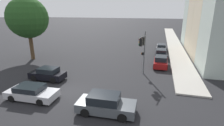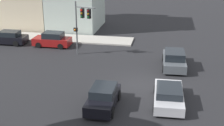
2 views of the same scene
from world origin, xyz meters
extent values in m
plane|color=black|center=(0.00, 0.00, 0.00)|extent=(300.00, 300.00, 0.00)
cube|color=#ADA89E|center=(11.10, 32.05, 0.08)|extent=(3.04, 60.00, 0.16)
cube|color=beige|center=(16.67, 16.13, 5.89)|extent=(7.49, 5.97, 11.78)
cube|color=beige|center=(16.67, 22.53, 4.80)|extent=(7.48, 6.63, 9.59)
cube|color=#ADBCB2|center=(16.62, 29.25, 5.93)|extent=(7.39, 6.41, 11.86)
cylinder|color=#4C3823|center=(-11.54, 9.03, 2.07)|extent=(0.57, 0.57, 4.14)
sphere|color=#234C1E|center=(-11.54, 9.03, 6.41)|extent=(6.05, 6.05, 6.05)
cylinder|color=#515456|center=(6.12, 6.93, 2.60)|extent=(0.14, 0.14, 5.20)
cylinder|color=#515456|center=(5.88, 5.91, 4.70)|extent=(0.57, 2.06, 0.10)
cube|color=black|center=(5.96, 6.25, 4.15)|extent=(0.36, 0.36, 0.90)
sphere|color=red|center=(5.78, 6.30, 4.45)|extent=(0.20, 0.20, 0.20)
sphere|color=#99660F|center=(5.78, 6.30, 4.15)|extent=(0.20, 0.20, 0.20)
sphere|color=#0F511E|center=(5.78, 6.30, 3.85)|extent=(0.20, 0.20, 0.20)
cube|color=black|center=(5.80, 5.57, 4.15)|extent=(0.36, 0.36, 0.90)
sphere|color=#590F0F|center=(5.62, 5.62, 4.45)|extent=(0.20, 0.20, 0.20)
sphere|color=#99660F|center=(5.62, 5.62, 4.15)|extent=(0.20, 0.20, 0.20)
sphere|color=#0F511E|center=(5.62, 5.62, 3.85)|extent=(0.20, 0.20, 0.20)
cube|color=black|center=(5.94, 6.98, 2.54)|extent=(0.29, 0.39, 0.35)
sphere|color=orange|center=(5.81, 7.01, 2.54)|extent=(0.18, 0.18, 0.18)
cube|color=#B7B7BC|center=(-2.76, -2.05, 0.48)|extent=(4.50, 2.04, 0.62)
cube|color=black|center=(-2.94, -2.06, 1.02)|extent=(2.36, 1.75, 0.46)
cylinder|color=black|center=(-1.41, -1.11, 0.31)|extent=(0.62, 0.24, 0.61)
cylinder|color=black|center=(-1.35, -2.91, 0.31)|extent=(0.62, 0.24, 0.61)
cylinder|color=black|center=(-4.16, -1.20, 0.31)|extent=(0.62, 0.24, 0.61)
cylinder|color=black|center=(-4.11, -3.00, 0.31)|extent=(0.62, 0.24, 0.61)
cube|color=black|center=(-4.11, 2.18, 0.54)|extent=(3.93, 1.76, 0.70)
cube|color=black|center=(-3.96, 2.18, 1.16)|extent=(2.05, 1.54, 0.53)
cylinder|color=black|center=(-5.34, 1.38, 0.35)|extent=(0.69, 0.22, 0.69)
cylinder|color=black|center=(-5.32, 3.00, 0.35)|extent=(0.69, 0.22, 0.69)
cylinder|color=black|center=(-2.91, 1.36, 0.35)|extent=(0.69, 0.22, 0.69)
cylinder|color=black|center=(-2.89, 2.98, 0.35)|extent=(0.69, 0.22, 0.69)
cube|color=#4C5156|center=(4.20, -2.44, 0.54)|extent=(4.53, 2.05, 0.71)
cube|color=black|center=(4.02, -2.45, 1.22)|extent=(2.38, 1.75, 0.64)
cylinder|color=black|center=(5.55, -1.50, 0.34)|extent=(0.69, 0.24, 0.68)
cylinder|color=black|center=(5.61, -3.28, 0.34)|extent=(0.69, 0.24, 0.68)
cylinder|color=black|center=(2.79, -1.60, 0.34)|extent=(0.69, 0.24, 0.68)
cylinder|color=black|center=(2.85, -3.38, 0.34)|extent=(0.69, 0.24, 0.68)
cube|color=maroon|center=(8.15, 10.31, 0.55)|extent=(1.81, 3.95, 0.77)
cube|color=black|center=(8.15, 10.16, 1.24)|extent=(1.57, 2.06, 0.61)
cylinder|color=black|center=(7.35, 11.54, 0.30)|extent=(0.23, 0.61, 0.60)
cylinder|color=black|center=(8.99, 11.52, 0.30)|extent=(0.23, 0.61, 0.60)
cylinder|color=black|center=(7.31, 9.11, 0.30)|extent=(0.23, 0.61, 0.60)
cylinder|color=black|center=(8.95, 9.08, 0.30)|extent=(0.23, 0.61, 0.60)
cube|color=black|center=(8.19, 15.34, 0.54)|extent=(1.81, 3.96, 0.74)
cube|color=black|center=(8.19, 15.18, 1.17)|extent=(1.57, 2.06, 0.51)
cylinder|color=black|center=(7.35, 16.55, 0.31)|extent=(0.23, 0.62, 0.62)
cylinder|color=black|center=(9.00, 16.56, 0.31)|extent=(0.23, 0.62, 0.62)
cylinder|color=black|center=(7.37, 14.11, 0.31)|extent=(0.23, 0.62, 0.62)
cylinder|color=black|center=(9.03, 14.12, 0.31)|extent=(0.23, 0.62, 0.62)
cube|color=#B7B7BC|center=(8.25, 20.86, 0.49)|extent=(1.76, 4.75, 0.60)
cube|color=black|center=(8.25, 20.68, 1.03)|extent=(1.53, 2.47, 0.47)
cylinder|color=black|center=(7.46, 22.34, 0.35)|extent=(0.23, 0.69, 0.69)
cylinder|color=black|center=(9.07, 22.33, 0.35)|extent=(0.23, 0.69, 0.69)
cylinder|color=black|center=(7.44, 19.40, 0.35)|extent=(0.23, 0.69, 0.69)
cylinder|color=black|center=(9.05, 19.39, 0.35)|extent=(0.23, 0.69, 0.69)
camera|label=1|loc=(7.68, -13.66, 7.60)|focal=28.00mm
camera|label=2|loc=(-22.07, -1.70, 9.96)|focal=50.00mm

